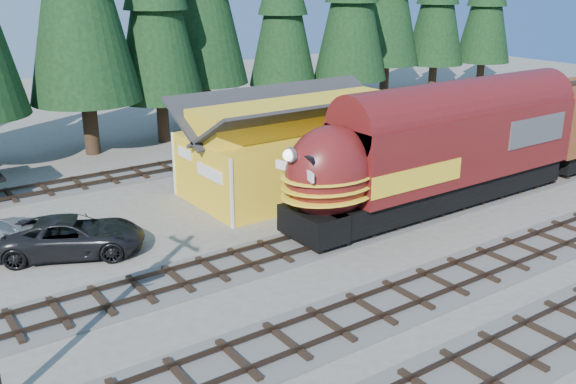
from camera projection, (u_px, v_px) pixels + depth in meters
ground at (444, 252)px, 27.22m from camera, size 120.00×120.00×0.00m
track_siding at (512, 185)px, 35.75m from camera, size 68.00×3.20×0.33m
track_spur at (75, 185)px, 35.69m from camera, size 32.00×3.20×0.33m
depot at (299, 136)px, 34.39m from camera, size 12.80×7.00×5.30m
locomotive at (431, 157)px, 31.14m from camera, size 17.77×3.53×4.83m
pickup_truck_a at (72, 236)px, 26.80m from camera, size 6.50×5.00×1.64m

